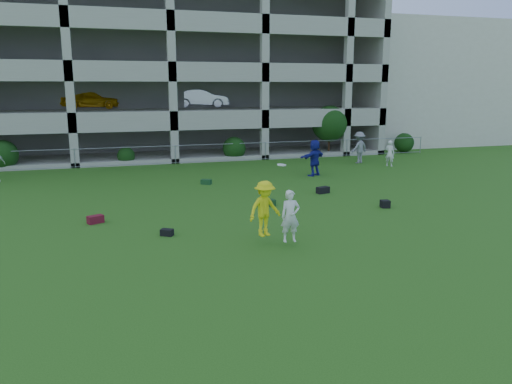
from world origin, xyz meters
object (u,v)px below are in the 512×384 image
object	(u,v)px
bystander_f	(359,147)
frisbee_contest	(270,210)
bystander_e	(390,153)
crate_d	(385,204)
stucco_building	(412,84)
parking_garage	(157,70)
bystander_d	(314,158)

from	to	relation	value
bystander_f	frisbee_contest	xyz separation A→B (m)	(-10.75, -14.26, 0.10)
bystander_e	frisbee_contest	size ratio (longest dim) A/B	0.66
crate_d	stucco_building	bearing A→B (deg)	54.56
stucco_building	bystander_f	distance (m)	17.32
bystander_f	parking_garage	distance (m)	17.08
crate_d	frisbee_contest	bearing A→B (deg)	-151.76
bystander_f	frisbee_contest	bearing A→B (deg)	32.99
stucco_building	parking_garage	distance (m)	23.03
bystander_e	crate_d	xyz separation A→B (m)	(-5.95, -9.36, -0.65)
bystander_d	bystander_f	size ratio (longest dim) A/B	0.99
parking_garage	bystander_f	bearing A→B (deg)	-46.32
stucco_building	bystander_d	xyz separation A→B (m)	(-16.28, -15.48, -4.01)
bystander_e	frisbee_contest	distance (m)	17.36
stucco_building	frisbee_contest	bearing A→B (deg)	-130.45
bystander_f	crate_d	size ratio (longest dim) A/B	5.70
bystander_f	crate_d	xyz separation A→B (m)	(-4.74, -11.04, -0.85)
bystander_d	bystander_f	world-z (taller)	bystander_f
bystander_e	parking_garage	distance (m)	19.10
frisbee_contest	bystander_e	bearing A→B (deg)	46.49
crate_d	parking_garage	xyz separation A→B (m)	(-6.53, 22.84, 5.86)
stucco_building	crate_d	bearing A→B (deg)	-125.44
bystander_d	parking_garage	size ratio (longest dim) A/B	0.07
stucco_building	parking_garage	bearing A→B (deg)	-179.25
bystander_f	crate_d	bearing A→B (deg)	46.74
crate_d	parking_garage	world-z (taller)	parking_garage
bystander_d	crate_d	distance (m)	7.71
crate_d	frisbee_contest	distance (m)	6.88
bystander_e	parking_garage	size ratio (longest dim) A/B	0.05
bystander_d	bystander_f	distance (m)	5.67
stucco_building	bystander_e	bearing A→B (deg)	-127.38
stucco_building	frisbee_contest	xyz separation A→B (m)	(-22.48, -26.37, -3.90)
crate_d	parking_garage	size ratio (longest dim) A/B	0.01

